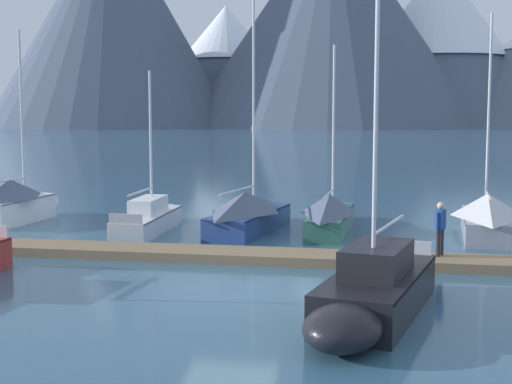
{
  "coord_description": "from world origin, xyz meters",
  "views": [
    {
      "loc": [
        3.0,
        -19.26,
        4.78
      ],
      "look_at": [
        0.0,
        6.0,
        2.0
      ],
      "focal_mm": 51.75,
      "sensor_mm": 36.0,
      "label": 1
    }
  ],
  "objects_px": {
    "person_on_dock": "(440,225)",
    "sailboat_mid_dock_starboard": "(251,212)",
    "sailboat_nearest_berth": "(18,201)",
    "sailboat_far_berth": "(331,212)",
    "sailboat_mid_dock_port": "(151,217)",
    "sailboat_outer_slip": "(372,292)",
    "sailboat_end_of_dock": "(486,215)"
  },
  "relations": [
    {
      "from": "sailboat_mid_dock_starboard",
      "to": "sailboat_mid_dock_port",
      "type": "bearing_deg",
      "value": -176.47
    },
    {
      "from": "sailboat_mid_dock_starboard",
      "to": "person_on_dock",
      "type": "height_order",
      "value": "sailboat_mid_dock_starboard"
    },
    {
      "from": "sailboat_mid_dock_starboard",
      "to": "sailboat_outer_slip",
      "type": "distance_m",
      "value": 12.93
    },
    {
      "from": "sailboat_mid_dock_port",
      "to": "sailboat_end_of_dock",
      "type": "distance_m",
      "value": 13.15
    },
    {
      "from": "sailboat_mid_dock_port",
      "to": "sailboat_outer_slip",
      "type": "distance_m",
      "value": 14.57
    },
    {
      "from": "sailboat_end_of_dock",
      "to": "person_on_dock",
      "type": "xyz_separation_m",
      "value": [
        -2.47,
        -5.73,
        0.44
      ]
    },
    {
      "from": "sailboat_mid_dock_port",
      "to": "sailboat_outer_slip",
      "type": "bearing_deg",
      "value": -54.96
    },
    {
      "from": "sailboat_mid_dock_port",
      "to": "sailboat_far_berth",
      "type": "relative_size",
      "value": 0.93
    },
    {
      "from": "sailboat_nearest_berth",
      "to": "person_on_dock",
      "type": "xyz_separation_m",
      "value": [
        17.01,
        -7.1,
        0.35
      ]
    },
    {
      "from": "sailboat_mid_dock_port",
      "to": "person_on_dock",
      "type": "xyz_separation_m",
      "value": [
        10.68,
        -5.59,
        0.73
      ]
    },
    {
      "from": "sailboat_nearest_berth",
      "to": "sailboat_end_of_dock",
      "type": "height_order",
      "value": "sailboat_end_of_dock"
    },
    {
      "from": "sailboat_far_berth",
      "to": "sailboat_mid_dock_starboard",
      "type": "bearing_deg",
      "value": -170.38
    },
    {
      "from": "sailboat_nearest_berth",
      "to": "sailboat_far_berth",
      "type": "bearing_deg",
      "value": -3.08
    },
    {
      "from": "sailboat_mid_dock_port",
      "to": "person_on_dock",
      "type": "relative_size",
      "value": 4.07
    },
    {
      "from": "sailboat_outer_slip",
      "to": "sailboat_mid_dock_port",
      "type": "bearing_deg",
      "value": 125.04
    },
    {
      "from": "sailboat_mid_dock_starboard",
      "to": "person_on_dock",
      "type": "xyz_separation_m",
      "value": [
        6.66,
        -5.83,
        0.47
      ]
    },
    {
      "from": "sailboat_nearest_berth",
      "to": "sailboat_mid_dock_port",
      "type": "xyz_separation_m",
      "value": [
        6.33,
        -1.52,
        -0.38
      ]
    },
    {
      "from": "sailboat_far_berth",
      "to": "sailboat_end_of_dock",
      "type": "height_order",
      "value": "sailboat_end_of_dock"
    },
    {
      "from": "sailboat_mid_dock_port",
      "to": "sailboat_mid_dock_starboard",
      "type": "bearing_deg",
      "value": 3.53
    },
    {
      "from": "sailboat_end_of_dock",
      "to": "sailboat_far_berth",
      "type": "bearing_deg",
      "value": 173.8
    },
    {
      "from": "sailboat_outer_slip",
      "to": "person_on_dock",
      "type": "xyz_separation_m",
      "value": [
        2.32,
        6.34,
        0.62
      ]
    },
    {
      "from": "person_on_dock",
      "to": "sailboat_mid_dock_starboard",
      "type": "bearing_deg",
      "value": 138.79
    },
    {
      "from": "sailboat_outer_slip",
      "to": "person_on_dock",
      "type": "height_order",
      "value": "sailboat_outer_slip"
    },
    {
      "from": "sailboat_nearest_berth",
      "to": "sailboat_far_berth",
      "type": "distance_m",
      "value": 13.57
    },
    {
      "from": "sailboat_far_berth",
      "to": "person_on_dock",
      "type": "bearing_deg",
      "value": -61.45
    },
    {
      "from": "sailboat_nearest_berth",
      "to": "sailboat_end_of_dock",
      "type": "bearing_deg",
      "value": -4.04
    },
    {
      "from": "sailboat_end_of_dock",
      "to": "person_on_dock",
      "type": "relative_size",
      "value": 5.05
    },
    {
      "from": "sailboat_end_of_dock",
      "to": "sailboat_outer_slip",
      "type": "bearing_deg",
      "value": -111.63
    },
    {
      "from": "sailboat_nearest_berth",
      "to": "sailboat_end_of_dock",
      "type": "distance_m",
      "value": 19.53
    },
    {
      "from": "sailboat_outer_slip",
      "to": "person_on_dock",
      "type": "relative_size",
      "value": 4.47
    },
    {
      "from": "person_on_dock",
      "to": "sailboat_mid_dock_port",
      "type": "bearing_deg",
      "value": 152.4
    },
    {
      "from": "sailboat_nearest_berth",
      "to": "sailboat_outer_slip",
      "type": "bearing_deg",
      "value": -42.46
    }
  ]
}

